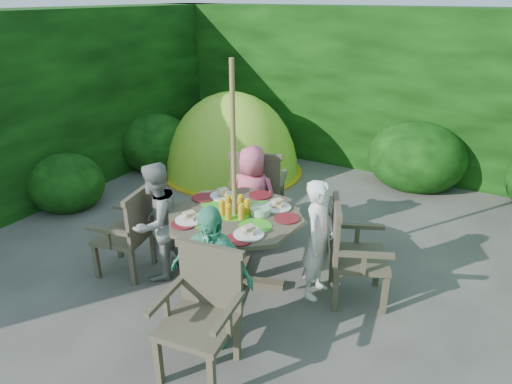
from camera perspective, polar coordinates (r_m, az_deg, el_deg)
The scene contains 13 objects.
ground at distance 4.71m, azimuth 2.63°, elevation -11.14°, with size 60.00×60.00×0.00m, color #46433E.
hedge_enclosure at distance 5.29m, azimuth 9.64°, elevation 7.57°, with size 9.00×9.00×2.50m.
patio_table at distance 4.36m, azimuth -2.58°, elevation -4.23°, with size 1.68×1.68×0.93m.
parasol_pole at distance 4.17m, azimuth -2.75°, elevation 1.24°, with size 0.04×0.04×2.20m, color olive.
garden_chair_right at distance 4.32m, azimuth 11.76°, elevation -7.23°, with size 0.69×0.73×0.95m.
garden_chair_left at distance 4.79m, azimuth -15.55°, elevation -4.70°, with size 0.59×0.63×0.90m.
garden_chair_back at distance 5.36m, azimuth 0.19°, elevation 0.13°, with size 0.76×0.72×1.03m.
garden_chair_front at distance 3.55m, azimuth -6.72°, elevation -14.49°, with size 0.63×0.58×0.95m.
child_right at distance 4.28m, azimuth 7.88°, elevation -5.93°, with size 0.43×0.28×1.18m, color white.
child_left at distance 4.62m, azimuth -12.33°, elevation -3.68°, with size 0.59×0.46×1.22m, color gray.
child_back at distance 5.08m, azimuth -0.47°, elevation -0.68°, with size 0.58×0.38×1.18m, color #E65F7D.
child_front at distance 3.72m, azimuth -5.63°, elevation -10.38°, with size 0.72×0.30×1.23m, color #51BF92.
dome_tent at distance 7.48m, azimuth -3.03°, elevation 2.57°, with size 2.64×2.64×2.58m.
Camera 1 is at (1.75, -3.45, 2.69)m, focal length 32.00 mm.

